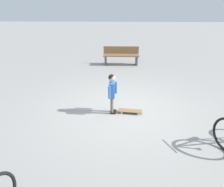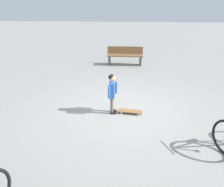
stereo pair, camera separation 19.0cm
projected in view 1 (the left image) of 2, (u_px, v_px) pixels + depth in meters
name	position (u px, v px, depth m)	size (l,w,h in m)	color
ground_plane	(125.00, 110.00, 5.78)	(50.00, 50.00, 0.00)	gray
child_person	(112.00, 90.00, 5.39)	(0.37, 0.22, 1.06)	brown
skateboard	(130.00, 111.00, 5.61)	(0.26, 0.63, 0.07)	olive
street_bench	(121.00, 55.00, 9.66)	(0.45, 1.60, 0.80)	brown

